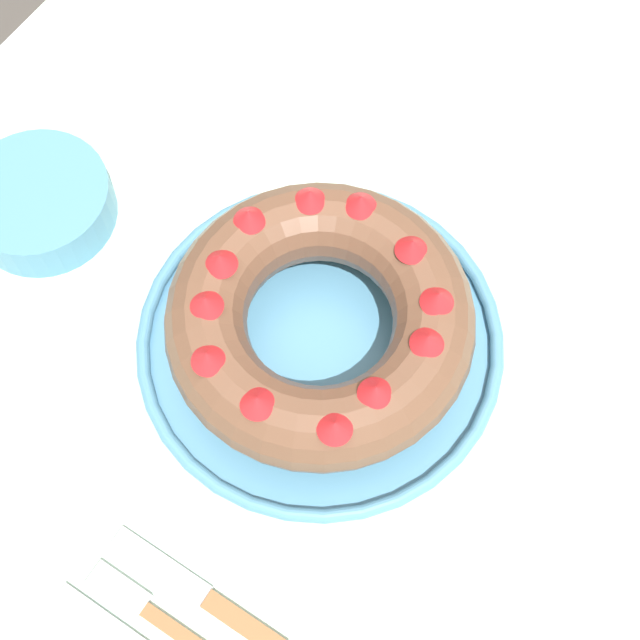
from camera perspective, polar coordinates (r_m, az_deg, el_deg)
ground_plane at (r=1.53m, az=1.24°, el=-12.87°), size 8.00×8.00×0.00m
dining_table at (r=0.90m, az=2.06°, el=-4.27°), size 1.25×1.02×0.74m
serving_dish at (r=0.80m, az=0.00°, el=-1.45°), size 0.33×0.33×0.03m
bundt_cake at (r=0.76m, az=-0.01°, el=0.04°), size 0.27×0.27×0.08m
fork at (r=0.76m, az=-9.53°, el=-18.84°), size 0.02×0.19×0.01m
cake_knife at (r=0.76m, az=-7.10°, el=-17.38°), size 0.02×0.17×0.01m
side_bowl at (r=0.90m, az=-17.49°, el=7.17°), size 0.14×0.14×0.04m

